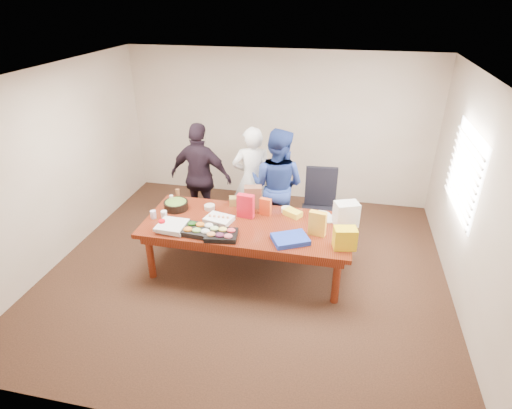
% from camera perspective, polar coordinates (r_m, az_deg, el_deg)
% --- Properties ---
extents(floor, '(5.50, 5.00, 0.02)m').
position_cam_1_polar(floor, '(6.07, -1.17, -8.83)').
color(floor, '#47301E').
rests_on(floor, ground).
extents(ceiling, '(5.50, 5.00, 0.02)m').
position_cam_1_polar(ceiling, '(4.98, -1.48, 17.33)').
color(ceiling, white).
rests_on(ceiling, wall_back).
extents(wall_back, '(5.50, 0.04, 2.70)m').
position_cam_1_polar(wall_back, '(7.69, 3.05, 10.49)').
color(wall_back, beige).
rests_on(wall_back, floor).
extents(wall_front, '(5.50, 0.04, 2.70)m').
position_cam_1_polar(wall_front, '(3.38, -11.43, -14.54)').
color(wall_front, beige).
rests_on(wall_front, floor).
extents(wall_left, '(0.04, 5.00, 2.70)m').
position_cam_1_polar(wall_left, '(6.55, -25.52, 4.74)').
color(wall_left, beige).
rests_on(wall_left, floor).
extents(wall_right, '(0.04, 5.00, 2.70)m').
position_cam_1_polar(wall_right, '(5.50, 27.82, 0.10)').
color(wall_right, beige).
rests_on(wall_right, floor).
extents(window_panel, '(0.03, 1.40, 1.10)m').
position_cam_1_polar(window_panel, '(5.96, 26.58, 4.00)').
color(window_panel, white).
rests_on(window_panel, wall_right).
extents(window_blinds, '(0.04, 1.36, 1.00)m').
position_cam_1_polar(window_blinds, '(5.95, 26.21, 4.04)').
color(window_blinds, beige).
rests_on(window_blinds, wall_right).
extents(conference_table, '(2.80, 1.20, 0.75)m').
position_cam_1_polar(conference_table, '(5.86, -1.21, -5.79)').
color(conference_table, '#4C1C0F').
rests_on(conference_table, floor).
extents(office_chair, '(0.63, 0.63, 1.14)m').
position_cam_1_polar(office_chair, '(6.42, 8.50, -0.88)').
color(office_chair, black).
rests_on(office_chair, floor).
extents(person_center, '(0.71, 0.54, 1.74)m').
position_cam_1_polar(person_center, '(6.67, -0.50, 3.42)').
color(person_center, white).
rests_on(person_center, floor).
extents(person_right, '(1.01, 0.87, 1.80)m').
position_cam_1_polar(person_right, '(6.40, 2.89, 2.59)').
color(person_right, navy).
rests_on(person_right, floor).
extents(person_left, '(1.08, 0.55, 1.77)m').
position_cam_1_polar(person_left, '(6.77, -7.54, 3.72)').
color(person_left, black).
rests_on(person_left, floor).
extents(veggie_tray, '(0.45, 0.37, 0.07)m').
position_cam_1_polar(veggie_tray, '(5.49, -7.83, -3.51)').
color(veggie_tray, black).
rests_on(veggie_tray, conference_table).
extents(fruit_tray, '(0.44, 0.37, 0.06)m').
position_cam_1_polar(fruit_tray, '(5.36, -4.75, -4.18)').
color(fruit_tray, black).
rests_on(fruit_tray, conference_table).
extents(sheet_cake, '(0.41, 0.35, 0.06)m').
position_cam_1_polar(sheet_cake, '(5.72, -5.08, -2.02)').
color(sheet_cake, white).
rests_on(sheet_cake, conference_table).
extents(salad_bowl, '(0.39, 0.39, 0.11)m').
position_cam_1_polar(salad_bowl, '(6.11, -10.86, -0.10)').
color(salad_bowl, black).
rests_on(salad_bowl, conference_table).
extents(chip_bag_blue, '(0.53, 0.49, 0.06)m').
position_cam_1_polar(chip_bag_blue, '(5.27, 4.71, -4.74)').
color(chip_bag_blue, '#1E3AB9').
rests_on(chip_bag_blue, conference_table).
extents(chip_bag_red, '(0.24, 0.12, 0.34)m').
position_cam_1_polar(chip_bag_red, '(5.74, -1.43, -0.20)').
color(chip_bag_red, red).
rests_on(chip_bag_red, conference_table).
extents(chip_bag_yellow, '(0.23, 0.13, 0.33)m').
position_cam_1_polar(chip_bag_yellow, '(5.38, 8.39, -2.59)').
color(chip_bag_yellow, yellow).
rests_on(chip_bag_yellow, conference_table).
extents(chip_bag_orange, '(0.17, 0.10, 0.25)m').
position_cam_1_polar(chip_bag_orange, '(5.82, 1.30, -0.31)').
color(chip_bag_orange, '#DB4B1B').
rests_on(chip_bag_orange, conference_table).
extents(mayo_jar, '(0.12, 0.12, 0.15)m').
position_cam_1_polar(mayo_jar, '(5.90, -1.58, -0.43)').
color(mayo_jar, white).
rests_on(mayo_jar, conference_table).
extents(mustard_bottle, '(0.08, 0.08, 0.18)m').
position_cam_1_polar(mustard_bottle, '(5.90, -0.62, -0.26)').
color(mustard_bottle, yellow).
rests_on(mustard_bottle, conference_table).
extents(dressing_bottle, '(0.06, 0.06, 0.19)m').
position_cam_1_polar(dressing_bottle, '(6.32, -10.61, 1.27)').
color(dressing_bottle, brown).
rests_on(dressing_bottle, conference_table).
extents(ranch_bottle, '(0.07, 0.07, 0.17)m').
position_cam_1_polar(ranch_bottle, '(6.19, -11.44, 0.50)').
color(ranch_bottle, beige).
rests_on(ranch_bottle, conference_table).
extents(banana_bunch, '(0.29, 0.25, 0.08)m').
position_cam_1_polar(banana_bunch, '(5.85, 5.04, -1.18)').
color(banana_bunch, yellow).
rests_on(banana_bunch, conference_table).
extents(bread_loaf, '(0.33, 0.21, 0.12)m').
position_cam_1_polar(bread_loaf, '(6.12, -2.23, 0.49)').
color(bread_loaf, olive).
rests_on(bread_loaf, conference_table).
extents(kraft_bag, '(0.28, 0.20, 0.33)m').
position_cam_1_polar(kraft_bag, '(6.00, -0.41, 1.04)').
color(kraft_bag, brown).
rests_on(kraft_bag, conference_table).
extents(red_cup, '(0.09, 0.09, 0.11)m').
position_cam_1_polar(red_cup, '(5.67, -12.69, -2.62)').
color(red_cup, red).
rests_on(red_cup, conference_table).
extents(clear_cup_a, '(0.09, 0.09, 0.11)m').
position_cam_1_polar(clear_cup_a, '(5.94, -13.84, -1.33)').
color(clear_cup_a, white).
rests_on(clear_cup_a, conference_table).
extents(clear_cup_b, '(0.10, 0.10, 0.11)m').
position_cam_1_polar(clear_cup_b, '(5.89, -12.44, -1.38)').
color(clear_cup_b, white).
rests_on(clear_cup_b, conference_table).
extents(pizza_box_lower, '(0.40, 0.40, 0.04)m').
position_cam_1_polar(pizza_box_lower, '(5.64, -11.06, -3.04)').
color(pizza_box_lower, white).
rests_on(pizza_box_lower, conference_table).
extents(pizza_box_upper, '(0.37, 0.37, 0.04)m').
position_cam_1_polar(pizza_box_upper, '(5.61, -11.42, -2.78)').
color(pizza_box_upper, silver).
rests_on(pizza_box_upper, pizza_box_lower).
extents(plate_a, '(0.26, 0.26, 0.01)m').
position_cam_1_polar(plate_a, '(5.85, 9.75, -1.90)').
color(plate_a, silver).
rests_on(plate_a, conference_table).
extents(plate_b, '(0.32, 0.32, 0.02)m').
position_cam_1_polar(plate_b, '(5.92, 8.90, -1.44)').
color(plate_b, silver).
rests_on(plate_b, conference_table).
extents(dip_bowl_a, '(0.20, 0.20, 0.06)m').
position_cam_1_polar(dip_bowl_a, '(5.95, 4.21, -0.74)').
color(dip_bowl_a, beige).
rests_on(dip_bowl_a, conference_table).
extents(dip_bowl_b, '(0.17, 0.17, 0.06)m').
position_cam_1_polar(dip_bowl_b, '(6.05, -6.35, -0.35)').
color(dip_bowl_b, beige).
rests_on(dip_bowl_b, conference_table).
extents(grocery_bag_white, '(0.36, 0.32, 0.33)m').
position_cam_1_polar(grocery_bag_white, '(5.68, 12.20, -1.27)').
color(grocery_bag_white, white).
rests_on(grocery_bag_white, conference_table).
extents(grocery_bag_yellow, '(0.30, 0.24, 0.27)m').
position_cam_1_polar(grocery_bag_yellow, '(5.20, 12.03, -4.50)').
color(grocery_bag_yellow, yellow).
rests_on(grocery_bag_yellow, conference_table).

